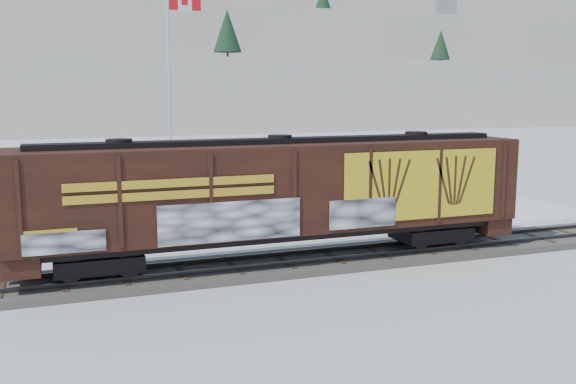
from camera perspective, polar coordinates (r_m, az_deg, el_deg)
name	(u,v)px	position (r m, az deg, el deg)	size (l,w,h in m)	color
ground	(283,267)	(25.00, -0.43, -6.70)	(500.00, 500.00, 0.00)	white
rail_track	(283,264)	(24.96, -0.43, -6.38)	(50.00, 3.40, 0.43)	#59544C
parking_strip	(232,228)	(31.94, -5.01, -3.25)	(40.00, 8.00, 0.03)	white
hillside	(83,59)	(162.82, -17.74, 11.21)	(360.00, 110.00, 93.00)	white
hopper_railcar	(280,191)	(24.32, -0.70, 0.07)	(19.57, 3.06, 4.58)	black
flagpole	(173,131)	(36.12, -10.23, 5.39)	(2.30, 0.90, 12.27)	silver
car_silver	(95,225)	(30.19, -16.77, -2.84)	(1.75, 4.36, 1.49)	#A7A9AE
car_white	(333,209)	(33.21, 4.03, -1.52)	(1.47, 4.22, 1.39)	white
car_dark	(386,211)	(33.13, 8.70, -1.65)	(1.90, 4.67, 1.36)	black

